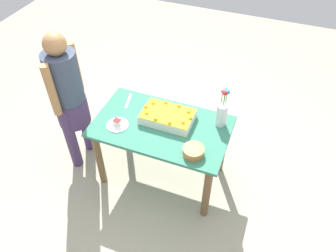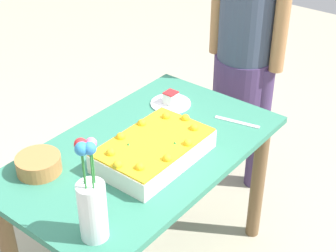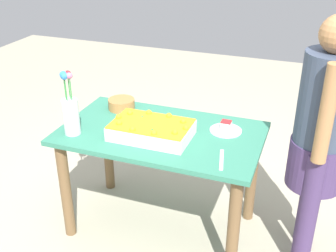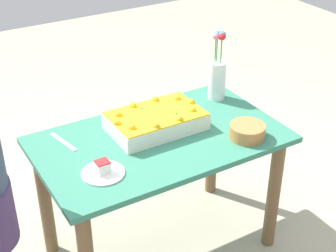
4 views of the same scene
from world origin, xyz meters
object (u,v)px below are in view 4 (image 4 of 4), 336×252
Objects in this scene: cake_knife at (63,142)px; sheet_cake at (156,120)px; serving_plate_with_slice at (103,171)px; fruit_bowl at (247,131)px; flower_vase at (217,75)px.

sheet_cake is at bearing -116.67° from cake_knife.
sheet_cake is 2.20× the size of cake_knife.
fruit_bowl reaches higher than serving_plate_with_slice.
cake_knife is 0.93m from flower_vase.
flower_vase reaches higher than sheet_cake.
serving_plate_with_slice is 0.92× the size of cake_knife.
sheet_cake reaches higher than cake_knife.
fruit_bowl is (0.74, -0.08, 0.02)m from serving_plate_with_slice.
serving_plate_with_slice is 0.50× the size of flower_vase.
fruit_bowl is (0.80, -0.42, 0.03)m from cake_knife.
sheet_cake is 0.46m from fruit_bowl.
sheet_cake is 0.49m from flower_vase.
fruit_bowl is at bearing -6.23° from serving_plate_with_slice.
sheet_cake reaches higher than serving_plate_with_slice.
cake_knife is 1.20× the size of fruit_bowl.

